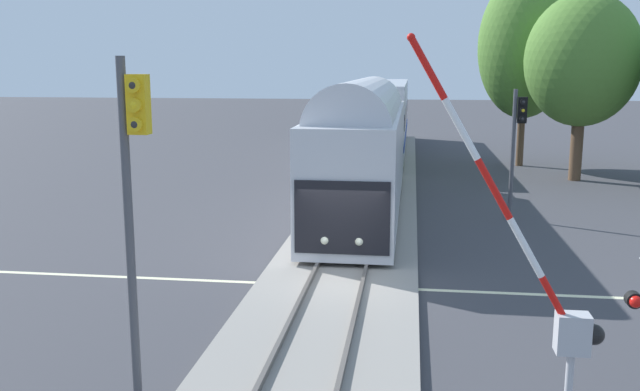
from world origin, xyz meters
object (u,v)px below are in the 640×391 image
traffic_signal_far_side (517,133)px  elm_centre_background (525,46)px  crossing_gate_near (553,297)px  traffic_signal_median (133,178)px  commuter_train (376,126)px  oak_far_right (582,61)px

traffic_signal_far_side → elm_centre_background: size_ratio=0.45×
elm_centre_background → crossing_gate_near: bearing=-97.5°
traffic_signal_far_side → elm_centre_background: bearing=80.8°
traffic_signal_far_side → traffic_signal_median: size_ratio=0.83×
crossing_gate_near → traffic_signal_median: crossing_gate_near is taller
traffic_signal_median → crossing_gate_near: bearing=4.6°
commuter_train → oak_far_right: 11.13m
traffic_signal_far_side → oak_far_right: oak_far_right is taller
traffic_signal_median → elm_centre_background: elm_centre_background is taller
traffic_signal_median → commuter_train: bearing=84.0°
commuter_train → traffic_signal_far_side: (5.97, -10.18, 0.64)m
oak_far_right → commuter_train: bearing=-179.6°
crossing_gate_near → commuter_train: bearing=99.6°
crossing_gate_near → traffic_signal_far_side: 15.79m
traffic_signal_median → oak_far_right: size_ratio=0.63×
traffic_signal_median → elm_centre_background: bearing=70.5°
crossing_gate_near → elm_centre_background: size_ratio=0.57×
traffic_signal_median → elm_centre_background: size_ratio=0.54×
crossing_gate_near → traffic_signal_median: size_ratio=1.06×
traffic_signal_far_side → elm_centre_background: 16.12m
commuter_train → traffic_signal_far_side: 11.82m
crossing_gate_near → elm_centre_background: 31.81m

